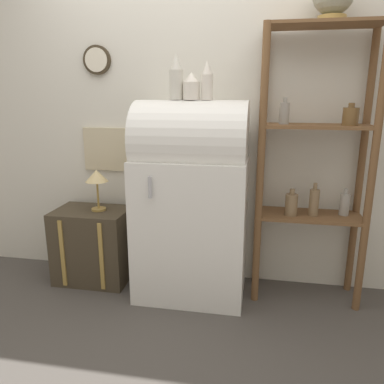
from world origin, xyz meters
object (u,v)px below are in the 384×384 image
(suitcase_trunk, at_px, (93,245))
(vase_right, at_px, (207,82))
(refrigerator, at_px, (192,200))
(desk_lamp, at_px, (97,178))
(vase_left, at_px, (176,78))
(vase_center, at_px, (192,87))

(suitcase_trunk, xyz_separation_m, vase_right, (0.90, -0.05, 1.24))
(vase_right, bearing_deg, suitcase_trunk, 176.97)
(refrigerator, height_order, desk_lamp, refrigerator)
(vase_left, height_order, desk_lamp, vase_left)
(vase_center, height_order, desk_lamp, vase_center)
(vase_left, bearing_deg, suitcase_trunk, 176.60)
(vase_center, bearing_deg, vase_right, 3.54)
(refrigerator, bearing_deg, vase_center, -77.03)
(suitcase_trunk, relative_size, vase_left, 1.95)
(suitcase_trunk, relative_size, vase_center, 3.28)
(vase_center, height_order, vase_right, vase_right)
(refrigerator, xyz_separation_m, vase_left, (-0.10, 0.01, 0.83))
(vase_right, xyz_separation_m, desk_lamp, (-0.84, 0.06, -0.69))
(refrigerator, distance_m, suitcase_trunk, 0.91)
(suitcase_trunk, bearing_deg, vase_left, -3.40)
(refrigerator, relative_size, suitcase_trunk, 2.43)
(refrigerator, height_order, suitcase_trunk, refrigerator)
(suitcase_trunk, distance_m, vase_right, 1.53)
(vase_left, height_order, vase_right, vase_left)
(vase_center, xyz_separation_m, vase_right, (0.10, 0.01, 0.03))
(refrigerator, distance_m, vase_left, 0.84)
(refrigerator, height_order, vase_right, vase_right)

